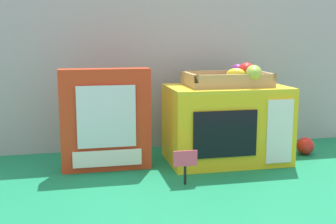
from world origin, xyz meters
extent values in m
plane|color=#147A4C|center=(0.00, 0.00, 0.00)|extent=(1.70, 1.70, 0.00)
cube|color=#A0A3A8|center=(0.00, 0.29, 0.33)|extent=(1.61, 0.03, 0.66)
cube|color=yellow|center=(0.19, 0.05, 0.12)|extent=(0.40, 0.25, 0.24)
cube|color=yellow|center=(0.19, 0.05, 0.25)|extent=(0.40, 0.25, 0.01)
cube|color=black|center=(0.14, -0.08, 0.12)|extent=(0.21, 0.01, 0.15)
cube|color=white|center=(0.32, -0.08, 0.12)|extent=(0.09, 0.01, 0.21)
cube|color=tan|center=(0.19, 0.06, 0.27)|extent=(0.27, 0.19, 0.02)
cube|color=tan|center=(0.19, -0.03, 0.29)|extent=(0.27, 0.01, 0.02)
cube|color=tan|center=(0.19, 0.15, 0.29)|extent=(0.27, 0.01, 0.02)
cube|color=tan|center=(0.06, 0.06, 0.29)|extent=(0.01, 0.19, 0.02)
cube|color=tan|center=(0.32, 0.06, 0.29)|extent=(0.01, 0.19, 0.02)
sphere|color=#72287F|center=(0.24, 0.09, 0.30)|extent=(0.05, 0.05, 0.05)
ellipsoid|color=yellow|center=(0.21, 0.02, 0.30)|extent=(0.08, 0.07, 0.04)
ellipsoid|color=#9EC647|center=(0.26, -0.01, 0.30)|extent=(0.08, 0.10, 0.05)
sphere|color=red|center=(0.25, 0.03, 0.31)|extent=(0.06, 0.06, 0.06)
cube|color=red|center=(-0.22, 0.04, 0.16)|extent=(0.28, 0.06, 0.32)
cube|color=silver|center=(-0.22, 0.00, 0.18)|extent=(0.18, 0.00, 0.19)
cube|color=white|center=(-0.22, 0.00, 0.05)|extent=(0.21, 0.00, 0.05)
cylinder|color=black|center=(-0.01, -0.16, 0.03)|extent=(0.01, 0.01, 0.06)
cube|color=#F44C6B|center=(-0.01, -0.16, 0.08)|extent=(0.07, 0.00, 0.05)
sphere|color=red|center=(0.50, 0.06, 0.03)|extent=(0.06, 0.06, 0.06)
camera|label=1|loc=(-0.30, -1.29, 0.42)|focal=45.52mm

